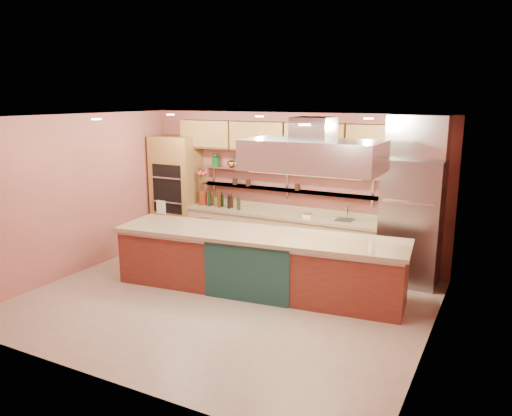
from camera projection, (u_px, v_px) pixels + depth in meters
The scene contains 21 objects.
floor at pixel (224, 301), 7.70m from camera, with size 6.00×5.00×0.02m, color tan.
ceiling at pixel (221, 117), 7.09m from camera, with size 6.00×5.00×0.02m, color black.
wall_back at pixel (290, 187), 9.56m from camera, with size 6.00×0.04×2.80m, color #AC5D51.
wall_front at pixel (99, 261), 5.23m from camera, with size 6.00×0.04×2.80m, color #AC5D51.
wall_left at pixel (76, 195), 8.75m from camera, with size 0.04×5.00×2.80m, color #AC5D51.
wall_right at pixel (434, 239), 6.05m from camera, with size 0.04×5.00×2.80m, color #AC5D51.
oven_stack at pixel (177, 191), 10.44m from camera, with size 0.95×0.64×2.30m, color olive.
refrigerator at pixel (411, 222), 8.27m from camera, with size 0.95×0.72×2.10m, color gray.
back_counter at pixel (281, 237), 9.53m from camera, with size 3.84×0.64×0.93m, color tan.
wall_shelf_lower at pixel (285, 190), 9.48m from camera, with size 3.60×0.26×0.03m, color #BBBEC2.
wall_shelf_upper at pixel (285, 172), 9.41m from camera, with size 3.60×0.26×0.03m, color #BBBEC2.
upper_cabinets at pixel (287, 137), 9.20m from camera, with size 4.60×0.36×0.55m, color olive.
range_hood at pixel (313, 155), 7.24m from camera, with size 2.00×1.00×0.45m, color #BBBEC2.
ceiling_downlights at pixel (228, 119), 7.27m from camera, with size 4.00×2.80×0.02m, color #FFE5A5.
island at pixel (258, 262), 8.03m from camera, with size 4.62×1.00×0.96m, color maroon.
flower_vase at pixel (203, 198), 10.13m from camera, with size 0.17×0.17×0.30m, color maroon.
oil_bottle_cluster at pixel (225, 201), 9.90m from camera, with size 0.79×0.23×0.25m, color black.
kitchen_scale at pixel (308, 215), 9.12m from camera, with size 0.16×0.12×0.09m, color white.
bar_faucet at pixel (348, 214), 8.87m from camera, with size 0.03×0.03×0.25m, color silver.
copper_kettle at pixel (231, 164), 9.92m from camera, with size 0.17×0.17×0.14m, color #BC662B.
green_canister at pixel (263, 164), 9.60m from camera, with size 0.17×0.17×0.20m, color #0E4418.
Camera 1 is at (3.76, -6.16, 3.08)m, focal length 35.00 mm.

